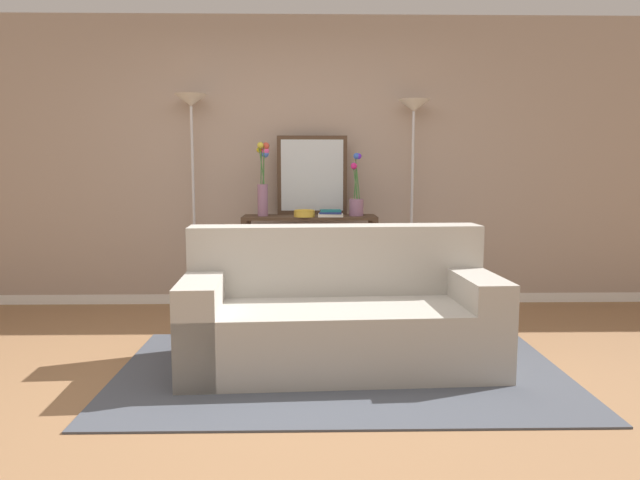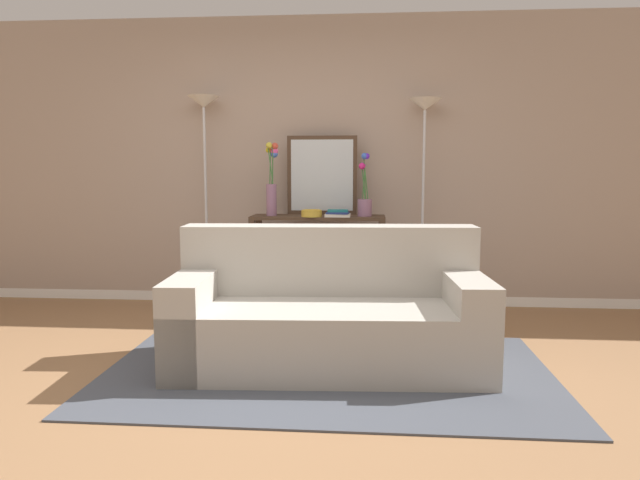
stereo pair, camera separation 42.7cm
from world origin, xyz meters
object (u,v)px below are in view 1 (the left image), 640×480
object	(u,v)px
fruit_bowl	(304,213)
wall_mirror	(312,175)
vase_short_flowers	(356,197)
console_table	(310,247)
book_stack	(331,214)
vase_tall_flowers	(263,184)
couch	(339,316)
floor_lamp_right	(413,146)
book_row_under_console	(278,305)
floor_lamp_left	(192,142)

from	to	relation	value
fruit_bowl	wall_mirror	bearing A→B (deg)	75.31
wall_mirror	vase_short_flowers	distance (m)	0.46
console_table	book_stack	distance (m)	0.37
vase_short_flowers	vase_tall_flowers	bearing A→B (deg)	179.66
couch	fruit_bowl	world-z (taller)	fruit_bowl
wall_mirror	fruit_bowl	bearing A→B (deg)	-104.69
floor_lamp_right	fruit_bowl	size ratio (longest dim) A/B	10.38
vase_short_flowers	book_row_under_console	size ratio (longest dim) A/B	1.46
couch	book_stack	xyz separation A→B (m)	(-0.01, 1.28, 0.56)
wall_mirror	book_row_under_console	bearing A→B (deg)	-153.95
floor_lamp_left	vase_short_flowers	size ratio (longest dim) A/B	3.51
floor_lamp_left	console_table	bearing A→B (deg)	-6.50
couch	console_table	distance (m)	1.43
console_table	wall_mirror	xyz separation A→B (m)	(0.02, 0.15, 0.62)
floor_lamp_left	vase_tall_flowers	xyz separation A→B (m)	(0.63, -0.14, -0.36)
vase_tall_flowers	book_stack	size ratio (longest dim) A/B	2.91
vase_tall_flowers	fruit_bowl	size ratio (longest dim) A/B	3.53
floor_lamp_left	book_row_under_console	xyz separation A→B (m)	(0.75, -0.12, -1.43)
couch	console_table	xyz separation A→B (m)	(-0.19, 1.39, 0.26)
floor_lamp_right	vase_tall_flowers	size ratio (longest dim) A/B	2.94
floor_lamp_right	wall_mirror	xyz separation A→B (m)	(-0.89, 0.03, -0.26)
wall_mirror	book_row_under_console	size ratio (longest dim) A/B	1.89
couch	book_row_under_console	xyz separation A→B (m)	(-0.47, 1.39, -0.26)
book_stack	vase_short_flowers	bearing A→B (deg)	21.73
console_table	vase_short_flowers	world-z (taller)	vase_short_flowers
vase_short_flowers	floor_lamp_right	bearing A→B (deg)	15.40
floor_lamp_right	wall_mirror	distance (m)	0.93
couch	vase_short_flowers	bearing A→B (deg)	80.97
fruit_bowl	console_table	bearing A→B (deg)	67.79
couch	console_table	world-z (taller)	couch
couch	book_row_under_console	bearing A→B (deg)	108.61
console_table	wall_mirror	world-z (taller)	wall_mirror
vase_short_flowers	book_stack	xyz separation A→B (m)	(-0.23, -0.09, -0.13)
console_table	book_stack	world-z (taller)	book_stack
floor_lamp_left	vase_short_flowers	xyz separation A→B (m)	(1.43, -0.14, -0.48)
wall_mirror	couch	bearing A→B (deg)	-83.95
console_table	vase_short_flowers	bearing A→B (deg)	-3.33
floor_lamp_right	fruit_bowl	distance (m)	1.14
book_stack	vase_tall_flowers	bearing A→B (deg)	170.74
floor_lamp_left	fruit_bowl	world-z (taller)	floor_lamp_left
floor_lamp_left	book_stack	size ratio (longest dim) A/B	8.72
wall_mirror	book_stack	size ratio (longest dim) A/B	3.21
vase_tall_flowers	fruit_bowl	world-z (taller)	vase_tall_flowers
floor_lamp_left	book_row_under_console	bearing A→B (deg)	-8.92
floor_lamp_right	wall_mirror	world-z (taller)	floor_lamp_right
vase_tall_flowers	floor_lamp_right	bearing A→B (deg)	5.90
fruit_bowl	book_stack	distance (m)	0.22
console_table	vase_tall_flowers	distance (m)	0.68
floor_lamp_right	book_stack	size ratio (longest dim) A/B	8.54
vase_tall_flowers	vase_short_flowers	xyz separation A→B (m)	(0.80, -0.00, -0.12)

